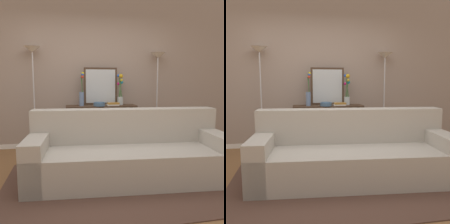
{
  "view_description": "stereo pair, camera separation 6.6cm",
  "coord_description": "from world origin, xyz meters",
  "views": [
    {
      "loc": [
        -0.5,
        -2.7,
        1.26
      ],
      "look_at": [
        0.23,
        0.88,
        0.78
      ],
      "focal_mm": 38.66,
      "sensor_mm": 36.0,
      "label": 1
    },
    {
      "loc": [
        -0.43,
        -2.71,
        1.26
      ],
      "look_at": [
        0.23,
        0.88,
        0.78
      ],
      "focal_mm": 38.66,
      "sensor_mm": 36.0,
      "label": 2
    }
  ],
  "objects": [
    {
      "name": "back_wall",
      "position": [
        0.0,
        2.01,
        1.52
      ],
      "size": [
        12.0,
        0.15,
        3.05
      ],
      "color": "white",
      "rests_on": "ground"
    },
    {
      "name": "ground_plane",
      "position": [
        0.0,
        0.0,
        -0.01
      ],
      "size": [
        16.0,
        16.0,
        0.02
      ],
      "primitive_type": "cube",
      "color": "brown"
    },
    {
      "name": "area_rug",
      "position": [
        0.3,
        0.05,
        0.01
      ],
      "size": [
        3.07,
        1.87,
        0.01
      ],
      "color": "#51382D",
      "rests_on": "ground"
    },
    {
      "name": "fruit_bowl",
      "position": [
        0.12,
        1.51,
        0.85
      ],
      "size": [
        0.21,
        0.21,
        0.07
      ],
      "color": "#4C7093",
      "rests_on": "console_table"
    },
    {
      "name": "book_row_under_console",
      "position": [
        -0.14,
        1.61,
        0.06
      ],
      "size": [
        0.41,
        0.17,
        0.13
      ],
      "color": "silver",
      "rests_on": "ground"
    },
    {
      "name": "floor_lamp_left",
      "position": [
        -1.01,
        1.75,
        1.45
      ],
      "size": [
        0.28,
        0.28,
        1.85
      ],
      "color": "silver",
      "rests_on": "ground"
    },
    {
      "name": "vase_short_flowers",
      "position": [
        0.54,
        1.63,
        1.06
      ],
      "size": [
        0.12,
        0.14,
        0.56
      ],
      "color": "silver",
      "rests_on": "console_table"
    },
    {
      "name": "console_table",
      "position": [
        0.18,
        1.61,
        0.56
      ],
      "size": [
        1.27,
        0.34,
        0.81
      ],
      "color": "#473323",
      "rests_on": "ground"
    },
    {
      "name": "book_stack",
      "position": [
        0.37,
        1.51,
        0.84
      ],
      "size": [
        0.23,
        0.14,
        0.05
      ],
      "color": "silver",
      "rests_on": "console_table"
    },
    {
      "name": "couch",
      "position": [
        0.31,
        0.21,
        0.31
      ],
      "size": [
        2.56,
        1.1,
        0.88
      ],
      "color": "#ADA89E",
      "rests_on": "ground"
    },
    {
      "name": "wall_mirror",
      "position": [
        0.19,
        1.75,
        1.16
      ],
      "size": [
        0.62,
        0.02,
        0.68
      ],
      "color": "#473323",
      "rests_on": "console_table"
    },
    {
      "name": "vase_tall_flowers",
      "position": [
        -0.18,
        1.58,
        1.01
      ],
      "size": [
        0.09,
        0.09,
        0.6
      ],
      "color": "#6B84AD",
      "rests_on": "console_table"
    },
    {
      "name": "floor_lamp_right",
      "position": [
        1.3,
        1.75,
        1.41
      ],
      "size": [
        0.28,
        0.28,
        1.79
      ],
      "color": "silver",
      "rests_on": "ground"
    }
  ]
}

